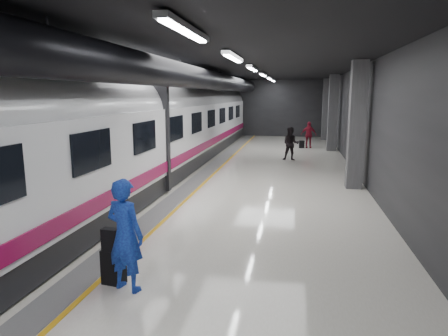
{
  "coord_description": "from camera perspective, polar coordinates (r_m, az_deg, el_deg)",
  "views": [
    {
      "loc": [
        2.48,
        -12.74,
        3.32
      ],
      "look_at": [
        0.41,
        -1.46,
        1.21
      ],
      "focal_mm": 32.0,
      "sensor_mm": 36.0,
      "label": 1
    }
  ],
  "objects": [
    {
      "name": "platform_hall",
      "position": [
        13.98,
        -1.05,
        11.3
      ],
      "size": [
        10.02,
        40.02,
        4.51
      ],
      "color": "black",
      "rests_on": "ground"
    },
    {
      "name": "suitcase_main",
      "position": [
        7.55,
        -15.5,
        -13.44
      ],
      "size": [
        0.42,
        0.3,
        0.63
      ],
      "primitive_type": "cube",
      "rotation": [
        0.0,
        0.0,
        -0.15
      ],
      "color": "black",
      "rests_on": "ground"
    },
    {
      "name": "train",
      "position": [
        14.02,
        -13.81,
        5.0
      ],
      "size": [
        3.05,
        38.0,
        4.05
      ],
      "color": "black",
      "rests_on": "ground"
    },
    {
      "name": "ground",
      "position": [
        13.4,
        -0.61,
        -3.93
      ],
      "size": [
        40.0,
        40.0,
        0.0
      ],
      "primitive_type": "plane",
      "color": "silver",
      "rests_on": "ground"
    },
    {
      "name": "traveler_far_b",
      "position": [
        25.89,
        11.99,
        4.67
      ],
      "size": [
        1.01,
        0.49,
        1.67
      ],
      "primitive_type": "imported",
      "rotation": [
        0.0,
        0.0,
        0.09
      ],
      "color": "maroon",
      "rests_on": "ground"
    },
    {
      "name": "shoulder_bag",
      "position": [
        7.34,
        -15.86,
        -9.83
      ],
      "size": [
        0.32,
        0.19,
        0.4
      ],
      "primitive_type": "cube",
      "rotation": [
        0.0,
        0.0,
        -0.1
      ],
      "color": "black",
      "rests_on": "suitcase_main"
    },
    {
      "name": "suitcase_far",
      "position": [
        25.75,
        11.04,
        3.34
      ],
      "size": [
        0.34,
        0.24,
        0.47
      ],
      "primitive_type": "cube",
      "rotation": [
        0.0,
        0.0,
        0.12
      ],
      "color": "black",
      "rests_on": "ground"
    },
    {
      "name": "traveler_far_a",
      "position": [
        20.71,
        9.53,
        3.43
      ],
      "size": [
        0.85,
        0.68,
        1.71
      ],
      "primitive_type": "imported",
      "rotation": [
        0.0,
        0.0,
        -0.04
      ],
      "color": "black",
      "rests_on": "ground"
    },
    {
      "name": "traveler_main",
      "position": [
        7.05,
        -13.94,
        -9.28
      ],
      "size": [
        0.82,
        0.66,
        1.96
      ],
      "primitive_type": "imported",
      "rotation": [
        0.0,
        0.0,
        2.85
      ],
      "color": "blue",
      "rests_on": "ground"
    }
  ]
}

